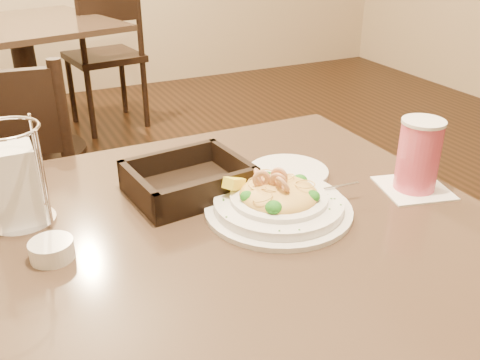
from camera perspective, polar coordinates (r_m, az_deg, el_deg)
name	(u,v)px	position (r m, az deg, el deg)	size (l,w,h in m)	color
main_table	(244,326)	(1.10, 0.47, -15.28)	(0.90, 0.90, 0.74)	black
background_table	(26,67)	(3.18, -21.90, 11.08)	(1.10, 1.10, 0.74)	black
dining_chair_near	(9,202)	(1.68, -23.38, -2.22)	(0.46, 0.46, 0.93)	black
dining_chair_far	(106,51)	(3.50, -14.11, 13.23)	(0.47, 0.47, 0.93)	black
pasta_bowl	(278,201)	(0.99, 4.10, -2.21)	(0.31, 0.28, 0.09)	white
drink_glass	(419,156)	(1.11, 18.51, 2.46)	(0.16, 0.16, 0.15)	white
bread_basket	(188,183)	(1.07, -5.54, -0.28)	(0.24, 0.21, 0.06)	black
napkin_caddy	(15,183)	(1.01, -22.85, -0.29)	(0.12, 0.12, 0.19)	silver
side_plate	(288,172)	(1.15, 5.12, 0.85)	(0.17, 0.17, 0.01)	white
butter_ramekin	(52,250)	(0.92, -19.44, -7.03)	(0.07, 0.07, 0.03)	white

